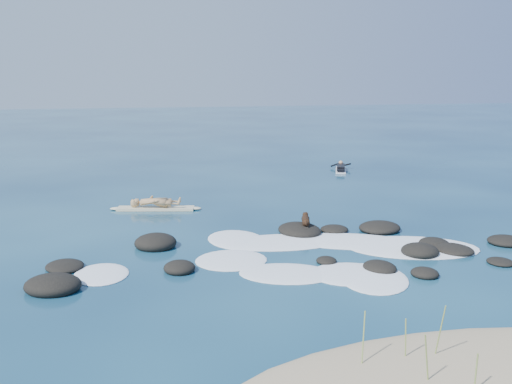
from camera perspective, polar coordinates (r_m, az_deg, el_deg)
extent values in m
plane|color=#0A2642|center=(16.89, 5.39, -5.51)|extent=(160.00, 160.00, 0.00)
cylinder|color=olive|center=(9.48, 16.71, -15.95)|extent=(0.23, 0.17, 0.99)
cylinder|color=olive|center=(10.34, 17.89, -13.31)|extent=(0.04, 0.26, 1.09)
cylinder|color=olive|center=(9.93, 10.68, -14.38)|extent=(0.13, 0.18, 0.98)
cylinder|color=olive|center=(9.50, 21.09, -16.93)|extent=(0.04, 0.06, 0.79)
cylinder|color=olive|center=(10.24, 14.73, -14.22)|extent=(0.09, 0.07, 0.84)
ellipsoid|color=black|center=(15.04, 16.52, -7.80)|extent=(0.88, 0.89, 0.28)
ellipsoid|color=black|center=(18.69, 23.72, -4.52)|extent=(1.22, 1.17, 0.31)
ellipsoid|color=black|center=(18.96, 12.26, -3.52)|extent=(1.66, 1.55, 0.40)
ellipsoid|color=black|center=(17.04, -10.01, -5.01)|extent=(1.52, 1.52, 0.53)
ellipsoid|color=black|center=(18.25, 4.38, -3.84)|extent=(1.61, 1.80, 0.44)
ellipsoid|color=black|center=(15.54, 7.05, -6.85)|extent=(0.59, 0.62, 0.22)
ellipsoid|color=black|center=(16.70, 23.24, -6.45)|extent=(0.71, 0.77, 0.18)
ellipsoid|color=black|center=(14.91, -7.66, -7.52)|extent=(0.90, 0.95, 0.35)
ellipsoid|color=black|center=(17.72, 17.39, -4.93)|extent=(1.18, 1.27, 0.29)
ellipsoid|color=black|center=(18.64, 7.85, -3.73)|extent=(1.10, 1.06, 0.27)
ellipsoid|color=black|center=(14.32, -19.66, -8.78)|extent=(1.70, 1.60, 0.49)
ellipsoid|color=black|center=(15.16, 12.27, -7.39)|extent=(0.99, 1.11, 0.32)
ellipsoid|color=black|center=(16.71, 16.07, -5.71)|extent=(1.32, 1.31, 0.43)
ellipsoid|color=black|center=(17.29, 19.13, -5.46)|extent=(1.43, 1.51, 0.28)
ellipsoid|color=black|center=(15.80, -18.59, -7.04)|extent=(1.18, 1.28, 0.25)
ellipsoid|color=white|center=(17.38, 15.35, -5.35)|extent=(4.43, 3.46, 0.12)
ellipsoid|color=white|center=(15.64, -2.48, -6.82)|extent=(2.28, 2.19, 0.12)
ellipsoid|color=white|center=(17.59, 9.17, -4.88)|extent=(4.26, 3.10, 0.12)
ellipsoid|color=white|center=(14.57, 11.67, -8.44)|extent=(2.36, 2.75, 0.12)
ellipsoid|color=white|center=(17.54, -1.96, -4.78)|extent=(1.97, 2.44, 0.12)
ellipsoid|color=white|center=(14.76, 9.30, -8.09)|extent=(2.11, 1.91, 0.12)
ellipsoid|color=white|center=(15.07, -15.20, -7.94)|extent=(1.40, 1.74, 0.12)
ellipsoid|color=white|center=(14.61, 3.08, -8.16)|extent=(2.83, 2.33, 0.12)
ellipsoid|color=white|center=(17.26, 2.53, -5.05)|extent=(3.77, 2.14, 0.12)
ellipsoid|color=white|center=(18.37, 4.87, -4.07)|extent=(1.10, 0.90, 0.12)
cube|color=beige|center=(21.76, -10.00, -1.63)|extent=(2.92, 1.25, 0.10)
ellipsoid|color=beige|center=(21.58, -6.24, -1.63)|extent=(0.63, 0.45, 0.10)
ellipsoid|color=beige|center=(22.04, -13.68, -1.62)|extent=(0.63, 0.45, 0.10)
imported|color=tan|center=(21.56, -10.09, 0.90)|extent=(0.59, 0.76, 1.86)
cube|color=white|center=(30.62, 8.47, 2.18)|extent=(1.33, 2.26, 0.08)
ellipsoid|color=white|center=(31.73, 8.46, 2.51)|extent=(0.44, 0.55, 0.08)
cube|color=black|center=(30.60, 8.47, 2.47)|extent=(0.90, 1.42, 0.22)
sphere|color=tan|center=(31.36, 8.48, 2.91)|extent=(0.31, 0.31, 0.23)
cylinder|color=black|center=(31.53, 7.95, 2.73)|extent=(0.56, 0.09, 0.25)
cylinder|color=black|center=(31.54, 8.99, 2.70)|extent=(0.46, 0.46, 0.25)
cube|color=black|center=(29.85, 8.47, 2.16)|extent=(0.53, 0.65, 0.14)
cylinder|color=black|center=(18.17, 4.99, -2.86)|extent=(0.39, 0.56, 0.25)
sphere|color=black|center=(18.39, 4.97, -2.68)|extent=(0.33, 0.33, 0.26)
sphere|color=black|center=(17.94, 5.02, -3.04)|extent=(0.29, 0.29, 0.24)
sphere|color=black|center=(18.52, 4.96, -2.30)|extent=(0.23, 0.23, 0.19)
cone|color=black|center=(18.63, 4.94, -2.26)|extent=(0.13, 0.14, 0.10)
cone|color=black|center=(18.49, 4.81, -2.08)|extent=(0.10, 0.08, 0.09)
cone|color=black|center=(18.49, 5.11, -2.08)|extent=(0.10, 0.08, 0.09)
cylinder|color=black|center=(18.40, 4.75, -3.52)|extent=(0.08, 0.08, 0.34)
cylinder|color=black|center=(18.41, 5.17, -3.53)|extent=(0.08, 0.08, 0.34)
cylinder|color=black|center=(18.06, 4.79, -3.81)|extent=(0.08, 0.08, 0.34)
cylinder|color=black|center=(18.07, 5.21, -3.82)|extent=(0.08, 0.08, 0.34)
cylinder|color=black|center=(17.82, 5.04, -2.99)|extent=(0.11, 0.25, 0.15)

